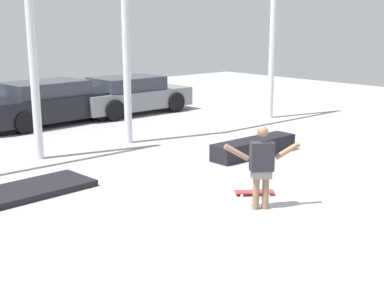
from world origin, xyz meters
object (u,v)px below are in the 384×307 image
at_px(parked_car_grey, 130,95).
at_px(manual_pad, 7,195).
at_px(parked_car_black, 49,103).
at_px(grind_box, 254,147).
at_px(skateboard, 254,192).
at_px(skateboarder, 262,164).

bearing_deg(parked_car_grey, manual_pad, -139.92).
bearing_deg(parked_car_black, manual_pad, -127.83).
xyz_separation_m(grind_box, parked_car_grey, (1.29, 7.08, 0.44)).
bearing_deg(skateboard, grind_box, 80.14).
bearing_deg(grind_box, parked_car_black, 104.14).
relative_size(skateboard, manual_pad, 0.22).
distance_m(skateboarder, parked_car_grey, 10.54).
bearing_deg(parked_car_black, grind_box, -80.72).
relative_size(skateboarder, parked_car_grey, 0.34).
height_order(skateboarder, skateboard, skateboarder).
height_order(skateboarder, manual_pad, skateboarder).
height_order(skateboard, manual_pad, manual_pad).
xyz_separation_m(manual_pad, parked_car_black, (4.08, 6.29, 0.61)).
xyz_separation_m(skateboarder, grind_box, (2.76, 2.65, -0.60)).
xyz_separation_m(skateboarder, manual_pad, (-3.12, 3.49, -0.75)).
relative_size(skateboard, parked_car_grey, 0.17).
relative_size(grind_box, manual_pad, 0.74).
distance_m(skateboard, parked_car_grey, 9.84).
distance_m(skateboarder, skateboard, 1.06).
bearing_deg(grind_box, skateboard, -137.65).
bearing_deg(parked_car_black, skateboarder, -100.49).
relative_size(skateboarder, parked_car_black, 0.32).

